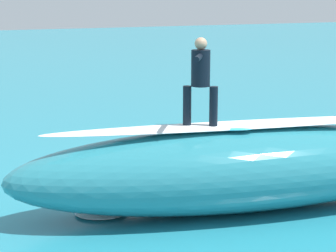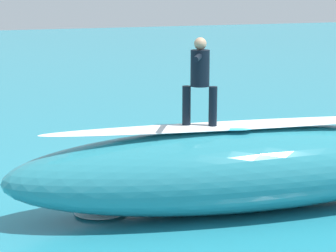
{
  "view_description": "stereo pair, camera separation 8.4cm",
  "coord_description": "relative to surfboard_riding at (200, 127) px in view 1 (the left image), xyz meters",
  "views": [
    {
      "loc": [
        7.12,
        13.04,
        4.16
      ],
      "look_at": [
        1.34,
        0.8,
        1.3
      ],
      "focal_mm": 67.69,
      "sensor_mm": 36.0,
      "label": 1
    },
    {
      "loc": [
        7.05,
        13.08,
        4.16
      ],
      "look_at": [
        1.34,
        0.8,
        1.3
      ],
      "focal_mm": 67.69,
      "sensor_mm": 36.0,
      "label": 2
    }
  ],
  "objects": [
    {
      "name": "ground_plane",
      "position": [
        -1.6,
        -2.78,
        -1.68
      ],
      "size": [
        120.0,
        120.0,
        0.0
      ],
      "primitive_type": "plane",
      "color": "teal"
    },
    {
      "name": "wave_crest",
      "position": [
        -0.81,
        0.16,
        -0.86
      ],
      "size": [
        9.27,
        3.93,
        1.64
      ],
      "primitive_type": "ellipsoid",
      "rotation": [
        0.0,
        0.0,
        -0.19
      ],
      "color": "teal",
      "rests_on": "ground_plane"
    },
    {
      "name": "wave_foam_lip",
      "position": [
        -0.81,
        0.16,
        0.0
      ],
      "size": [
        7.66,
        2.23,
        0.08
      ],
      "primitive_type": "ellipsoid",
      "rotation": [
        0.0,
        0.0,
        -0.19
      ],
      "color": "white",
      "rests_on": "wave_crest"
    },
    {
      "name": "surfboard_riding",
      "position": [
        0.0,
        0.0,
        0.0
      ],
      "size": [
        1.9,
        1.48,
        0.08
      ],
      "primitive_type": "ellipsoid",
      "rotation": [
        0.0,
        0.0,
        -0.59
      ],
      "color": "#33B2D1",
      "rests_on": "wave_crest"
    },
    {
      "name": "surfer_riding",
      "position": [
        0.0,
        0.0,
        1.0
      ],
      "size": [
        0.96,
        1.35,
        1.65
      ],
      "rotation": [
        0.0,
        0.0,
        -0.59
      ],
      "color": "black",
      "rests_on": "surfboard_riding"
    },
    {
      "name": "surfboard_paddling",
      "position": [
        -0.54,
        -3.96,
        -1.64
      ],
      "size": [
        2.13,
        0.57,
        0.08
      ],
      "primitive_type": "ellipsoid",
      "rotation": [
        0.0,
        0.0,
        3.11
      ],
      "color": "silver",
      "rests_on": "ground_plane"
    },
    {
      "name": "surfer_paddling",
      "position": [
        -0.41,
        -3.96,
        -1.47
      ],
      "size": [
        1.63,
        0.32,
        0.29
      ],
      "rotation": [
        0.0,
        0.0,
        3.11
      ],
      "color": "black",
      "rests_on": "surfboard_paddling"
    },
    {
      "name": "foam_patch_near",
      "position": [
        1.75,
        -0.7,
        -1.63
      ],
      "size": [
        1.23,
        1.13,
        0.09
      ],
      "primitive_type": "ellipsoid",
      "rotation": [
        0.0,
        0.0,
        2.84
      ],
      "color": "white",
      "rests_on": "ground_plane"
    },
    {
      "name": "foam_patch_mid",
      "position": [
        2.11,
        -2.06,
        -1.6
      ],
      "size": [
        1.09,
        1.13,
        0.15
      ],
      "primitive_type": "ellipsoid",
      "rotation": [
        0.0,
        0.0,
        2.16
      ],
      "color": "white",
      "rests_on": "ground_plane"
    },
    {
      "name": "foam_patch_far",
      "position": [
        -0.21,
        -5.14,
        -1.59
      ],
      "size": [
        0.86,
        0.81,
        0.16
      ],
      "primitive_type": "ellipsoid",
      "rotation": [
        0.0,
        0.0,
        2.76
      ],
      "color": "white",
      "rests_on": "ground_plane"
    }
  ]
}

